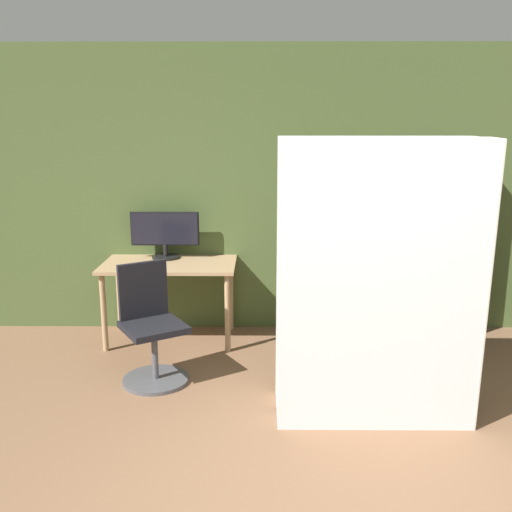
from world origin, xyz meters
TOP-DOWN VIEW (x-y plane):
  - wall_back at (0.00, 3.09)m, footprint 8.00×0.06m
  - desk at (-1.35, 2.72)m, footprint 1.21×0.68m
  - monitor at (-1.41, 2.91)m, footprint 0.64×0.26m
  - office_chair at (-1.37, 1.86)m, footprint 0.61×0.61m
  - bookshelf at (1.03, 2.97)m, footprint 0.84×0.25m
  - mattress_near at (0.26, 1.19)m, footprint 1.31×0.28m
  - mattress_far at (0.26, 1.49)m, footprint 1.31×0.27m

SIDE VIEW (x-z plane):
  - office_chair at x=-1.37m, z-range -0.09..0.84m
  - desk at x=-1.35m, z-range 0.27..1.01m
  - bookshelf at x=1.03m, z-range 0.00..1.69m
  - mattress_far at x=0.26m, z-range 0.00..1.91m
  - mattress_near at x=0.26m, z-range 0.00..1.91m
  - monitor at x=-1.41m, z-range 0.76..1.21m
  - wall_back at x=0.00m, z-range 0.00..2.70m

